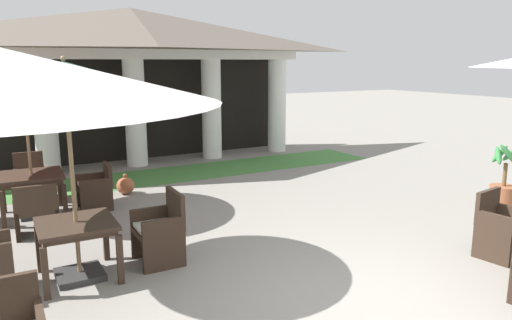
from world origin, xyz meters
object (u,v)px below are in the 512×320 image
patio_chair_far_back_north (30,181)px  patio_umbrella_near_foreground (65,81)px  patio_chair_far_back_south (36,210)px  terracotta_urn (125,186)px  patio_umbrella_far_back (21,74)px  patio_chair_near_foreground_east (160,230)px  potted_palm_right_edge (503,188)px  patio_chair_mid_left_north (500,227)px  patio_chair_far_back_east (96,188)px  patio_table_far_back (32,180)px  patio_table_near_foreground (76,230)px

patio_chair_far_back_north → patio_umbrella_near_foreground: bearing=95.4°
patio_chair_far_back_south → terracotta_urn: size_ratio=1.98×
patio_umbrella_far_back → patio_chair_far_back_north: 2.25m
patio_chair_near_foreground_east → patio_chair_far_back_south: bearing=36.2°
patio_chair_near_foreground_east → potted_palm_right_edge: bearing=-95.6°
patio_chair_near_foreground_east → patio_chair_far_back_south: patio_chair_near_foreground_east is taller
patio_umbrella_near_foreground → patio_umbrella_far_back: (-0.23, 2.87, 0.02)m
patio_chair_near_foreground_east → patio_chair_far_back_north: size_ratio=1.03×
patio_chair_mid_left_north → patio_chair_far_back_east: (-4.25, 4.92, -0.03)m
patio_umbrella_near_foreground → patio_chair_far_back_south: 2.72m
patio_chair_near_foreground_east → patio_table_far_back: bearing=24.8°
patio_chair_far_back_east → potted_palm_right_edge: (6.34, -3.58, -0.02)m
patio_chair_mid_left_north → patio_umbrella_far_back: patio_umbrella_far_back is taller
terracotta_urn → patio_chair_far_back_east: bearing=-134.7°
patio_table_far_back → patio_chair_far_back_east: patio_chair_far_back_east is taller
patio_table_near_foreground → patio_umbrella_near_foreground: patio_umbrella_near_foreground is taller
patio_chair_far_back_east → patio_chair_mid_left_north: bearing=-136.4°
patio_chair_far_back_north → potted_palm_right_edge: (7.32, -4.66, -0.03)m
patio_chair_far_back_south → patio_chair_far_back_east: bearing=45.0°
patio_chair_near_foreground_east → patio_chair_far_back_east: 2.85m
patio_chair_far_back_east → patio_umbrella_near_foreground: bearing=167.0°
patio_table_near_foreground → patio_chair_far_back_north: size_ratio=0.99×
patio_umbrella_near_foreground → patio_chair_far_back_south: bearing=98.6°
patio_chair_far_back_south → potted_palm_right_edge: (7.41, -2.60, -0.03)m
patio_chair_far_back_south → potted_palm_right_edge: 7.86m
patio_chair_far_back_east → potted_palm_right_edge: size_ratio=0.66×
patio_umbrella_far_back → terracotta_urn: (1.72, 0.66, -2.23)m
patio_table_near_foreground → patio_chair_mid_left_north: (5.04, -2.10, -0.20)m
patio_umbrella_far_back → patio_chair_far_back_east: patio_umbrella_far_back is taller
patio_umbrella_far_back → patio_chair_far_back_north: size_ratio=2.96×
patio_chair_near_foreground_east → patio_chair_far_back_south: size_ratio=1.14×
patio_chair_mid_left_north → terracotta_urn: patio_chair_mid_left_north is taller
patio_umbrella_far_back → terracotta_urn: bearing=20.9°
patio_table_near_foreground → potted_palm_right_edge: 7.18m
patio_table_near_foreground → patio_chair_mid_left_north: 5.46m
patio_chair_far_back_north → terracotta_urn: size_ratio=2.18×
patio_chair_near_foreground_east → patio_umbrella_near_foreground: bearing=90.0°
patio_table_near_foreground → patio_chair_mid_left_north: bearing=-22.6°
patio_chair_far_back_east → patio_chair_near_foreground_east: bearing=-172.6°
patio_umbrella_far_back → patio_chair_far_back_south: (-0.05, -1.02, -2.00)m
potted_palm_right_edge → patio_chair_far_back_east: bearing=150.6°
patio_chair_near_foreground_east → patio_table_near_foreground: bearing=90.0°
patio_chair_far_back_east → patio_umbrella_far_back: bearing=90.0°
patio_chair_far_back_east → terracotta_urn: 1.02m
patio_table_near_foreground → potted_palm_right_edge: size_ratio=0.74×
patio_chair_near_foreground_east → patio_umbrella_far_back: (-1.26, 2.89, 1.97)m
patio_table_far_back → patio_chair_far_back_east: (1.02, -0.05, -0.27)m
potted_palm_right_edge → terracotta_urn: size_ratio=2.93×
patio_chair_near_foreground_east → patio_chair_far_back_east: size_ratio=1.17×
patio_umbrella_far_back → patio_chair_near_foreground_east: bearing=-66.5°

